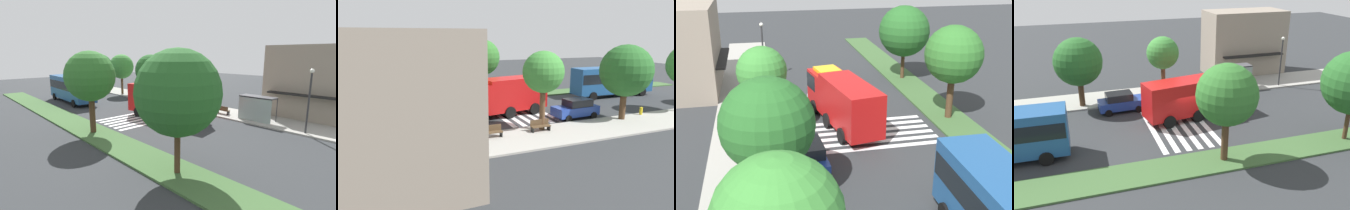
{
  "view_description": "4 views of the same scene",
  "coord_description": "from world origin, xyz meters",
  "views": [
    {
      "loc": [
        19.98,
        -16.47,
        6.76
      ],
      "look_at": [
        0.77,
        1.26,
        1.46
      ],
      "focal_mm": 26.83,
      "sensor_mm": 36.0,
      "label": 1
    },
    {
      "loc": [
        10.36,
        26.16,
        7.44
      ],
      "look_at": [
        0.55,
        1.51,
        1.12
      ],
      "focal_mm": 31.15,
      "sensor_mm": 36.0,
      "label": 2
    },
    {
      "loc": [
        -26.85,
        6.83,
        12.19
      ],
      "look_at": [
        0.45,
        0.95,
        1.63
      ],
      "focal_mm": 44.87,
      "sensor_mm": 36.0,
      "label": 3
    },
    {
      "loc": [
        -9.44,
        -27.16,
        13.05
      ],
      "look_at": [
        -0.38,
        0.81,
        1.33
      ],
      "focal_mm": 38.29,
      "sensor_mm": 36.0,
      "label": 4
    }
  ],
  "objects": [
    {
      "name": "sidewalk_tree_center",
      "position": [
        -8.67,
        6.54,
        4.46
      ],
      "size": [
        4.51,
        4.51,
        6.61
      ],
      "color": "#47301E",
      "rests_on": "sidewalk"
    },
    {
      "name": "fire_truck",
      "position": [
        0.92,
        1.05,
        2.01
      ],
      "size": [
        9.41,
        3.98,
        3.56
      ],
      "rotation": [
        0.0,
        0.0,
        0.18
      ],
      "color": "#B71414",
      "rests_on": "ground_plane"
    },
    {
      "name": "bus_stop_shelter",
      "position": [
        7.82,
        6.83,
        1.89
      ],
      "size": [
        3.5,
        1.4,
        2.46
      ],
      "color": "#4C4C51",
      "rests_on": "sidewalk"
    },
    {
      "name": "fire_hydrant",
      "position": [
        -11.47,
        6.04,
        0.49
      ],
      "size": [
        0.28,
        0.28,
        0.7
      ],
      "primitive_type": "cylinder",
      "color": "gold",
      "rests_on": "sidewalk"
    },
    {
      "name": "median_strip",
      "position": [
        0.0,
        -7.04,
        0.07
      ],
      "size": [
        60.0,
        3.0,
        0.14
      ],
      "primitive_type": "cube",
      "color": "#3D6033",
      "rests_on": "ground_plane"
    },
    {
      "name": "bench_west_of_shelter",
      "position": [
        -0.22,
        6.85,
        0.59
      ],
      "size": [
        1.6,
        0.5,
        0.9
      ],
      "color": "#4C3823",
      "rests_on": "sidewalk"
    },
    {
      "name": "sidewalk",
      "position": [
        0.0,
        7.85,
        0.07
      ],
      "size": [
        60.0,
        4.61,
        0.14
      ],
      "primitive_type": "cube",
      "color": "#9E9B93",
      "rests_on": "ground_plane"
    },
    {
      "name": "crosswalk",
      "position": [
        -1.19,
        0.0,
        0.01
      ],
      "size": [
        4.95,
        9.98,
        0.01
      ],
      "color": "silver",
      "rests_on": "ground_plane"
    },
    {
      "name": "parked_car_mid",
      "position": [
        -5.26,
        4.34,
        0.92
      ],
      "size": [
        4.34,
        2.24,
        1.8
      ],
      "rotation": [
        0.0,
        0.0,
        0.05
      ],
      "color": "navy",
      "rests_on": "ground_plane"
    },
    {
      "name": "ground_plane",
      "position": [
        0.0,
        0.0,
        0.0
      ],
      "size": [
        120.0,
        120.0,
        0.0
      ],
      "primitive_type": "plane",
      "color": "#2D3033"
    },
    {
      "name": "sidewalk_tree_east",
      "position": [
        -0.54,
        6.54,
        4.68
      ],
      "size": [
        3.23,
        3.23,
        6.22
      ],
      "color": "#513823",
      "rests_on": "sidewalk"
    },
    {
      "name": "bench_near_shelter",
      "position": [
        3.82,
        6.85,
        0.59
      ],
      "size": [
        1.6,
        0.5,
        0.9
      ],
      "color": "#4C3823",
      "rests_on": "sidewalk"
    },
    {
      "name": "median_tree_far_west",
      "position": [
        0.19,
        -7.04,
        4.93
      ],
      "size": [
        4.21,
        4.21,
        6.93
      ],
      "color": "#47301E",
      "rests_on": "median_strip"
    },
    {
      "name": "storefront_building",
      "position": [
        11.44,
        12.52,
        3.85
      ],
      "size": [
        9.52,
        5.56,
        7.71
      ],
      "color": "gray",
      "rests_on": "ground_plane"
    },
    {
      "name": "street_lamp",
      "position": [
        12.84,
        6.14,
        3.41
      ],
      "size": [
        0.36,
        0.36,
        5.47
      ],
      "color": "#2D2D30",
      "rests_on": "sidewalk"
    }
  ]
}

